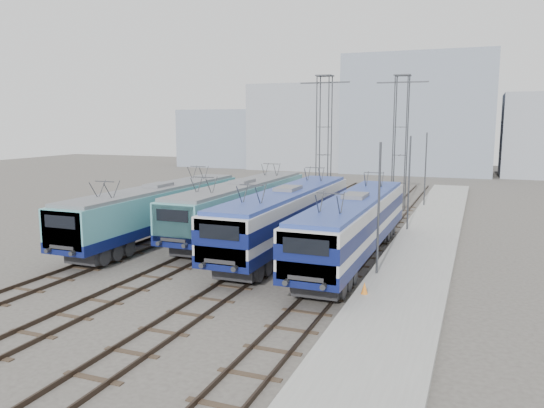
% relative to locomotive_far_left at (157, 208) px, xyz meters
% --- Properties ---
extents(ground, '(160.00, 160.00, 0.00)m').
position_rel_locomotive_far_left_xyz_m(ground, '(6.75, -5.30, -2.25)').
color(ground, '#514C47').
extents(platform, '(4.00, 70.00, 0.30)m').
position_rel_locomotive_far_left_xyz_m(platform, '(16.95, 2.70, -2.10)').
color(platform, '#9E9E99').
rests_on(platform, ground).
extents(locomotive_far_left, '(2.86, 18.09, 3.41)m').
position_rel_locomotive_far_left_xyz_m(locomotive_far_left, '(0.00, 0.00, 0.00)').
color(locomotive_far_left, '#0C154E').
rests_on(locomotive_far_left, ground).
extents(locomotive_center_left, '(2.90, 18.34, 3.45)m').
position_rel_locomotive_far_left_xyz_m(locomotive_center_left, '(4.50, 3.65, 0.03)').
color(locomotive_center_left, '#0C154E').
rests_on(locomotive_center_left, ground).
extents(locomotive_center_right, '(2.95, 18.68, 3.51)m').
position_rel_locomotive_far_left_xyz_m(locomotive_center_right, '(9.00, 0.66, 0.12)').
color(locomotive_center_right, '#0C154E').
rests_on(locomotive_center_right, ground).
extents(locomotive_far_right, '(2.90, 18.32, 3.44)m').
position_rel_locomotive_far_left_xyz_m(locomotive_far_right, '(13.50, -0.53, 0.08)').
color(locomotive_far_right, '#0C154E').
rests_on(locomotive_far_right, ground).
extents(catenary_tower_west, '(4.50, 1.20, 12.00)m').
position_rel_locomotive_far_left_xyz_m(catenary_tower_west, '(6.75, 16.70, 4.39)').
color(catenary_tower_west, '#3F4247').
rests_on(catenary_tower_west, ground).
extents(catenary_tower_east, '(4.50, 1.20, 12.00)m').
position_rel_locomotive_far_left_xyz_m(catenary_tower_east, '(13.25, 18.70, 4.39)').
color(catenary_tower_east, '#3F4247').
rests_on(catenary_tower_east, ground).
extents(mast_front, '(0.12, 0.12, 7.00)m').
position_rel_locomotive_far_left_xyz_m(mast_front, '(15.35, -3.30, 1.25)').
color(mast_front, '#3F4247').
rests_on(mast_front, ground).
extents(mast_mid, '(0.12, 0.12, 7.00)m').
position_rel_locomotive_far_left_xyz_m(mast_mid, '(15.35, 8.70, 1.25)').
color(mast_mid, '#3F4247').
rests_on(mast_mid, ground).
extents(mast_rear, '(0.12, 0.12, 7.00)m').
position_rel_locomotive_far_left_xyz_m(mast_rear, '(15.35, 20.70, 1.25)').
color(mast_rear, '#3F4247').
rests_on(mast_rear, ground).
extents(safety_cone, '(0.31, 0.31, 0.55)m').
position_rel_locomotive_far_left_xyz_m(safety_cone, '(15.44, -6.83, -1.68)').
color(safety_cone, orange).
rests_on(safety_cone, platform).
extents(building_west, '(18.00, 12.00, 14.00)m').
position_rel_locomotive_far_left_xyz_m(building_west, '(-7.25, 56.70, 4.75)').
color(building_west, '#979EA9').
rests_on(building_west, ground).
extents(building_center, '(22.00, 14.00, 18.00)m').
position_rel_locomotive_far_left_xyz_m(building_center, '(10.75, 56.70, 6.75)').
color(building_center, '#8692A4').
rests_on(building_center, ground).
extents(building_far_west, '(14.00, 10.00, 10.00)m').
position_rel_locomotive_far_left_xyz_m(building_far_west, '(-23.25, 56.70, 2.75)').
color(building_far_west, '#8692A4').
rests_on(building_far_west, ground).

